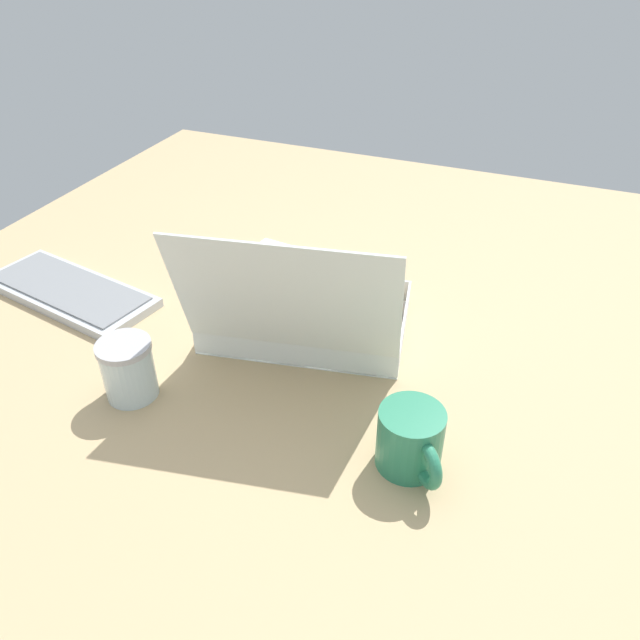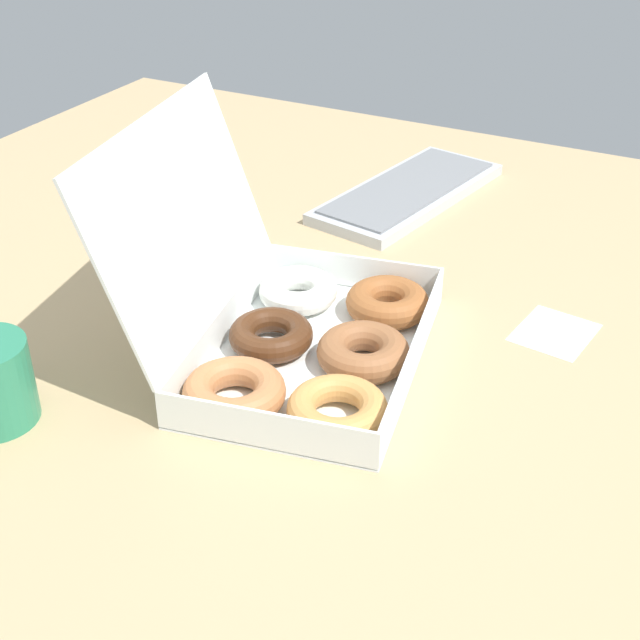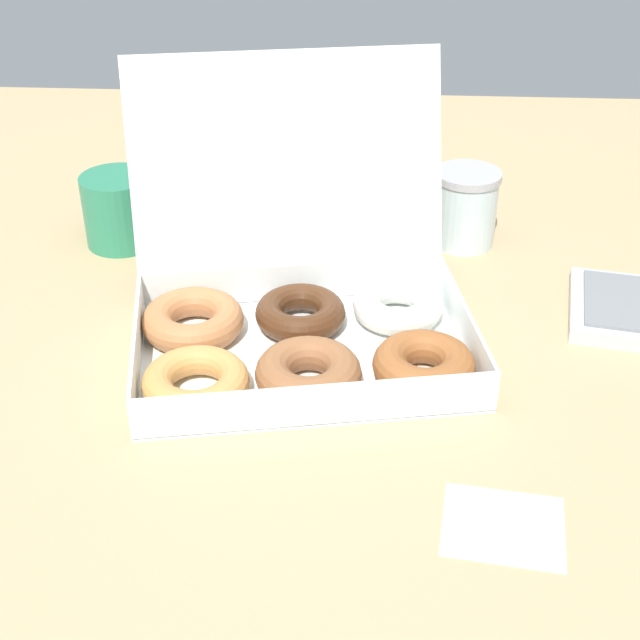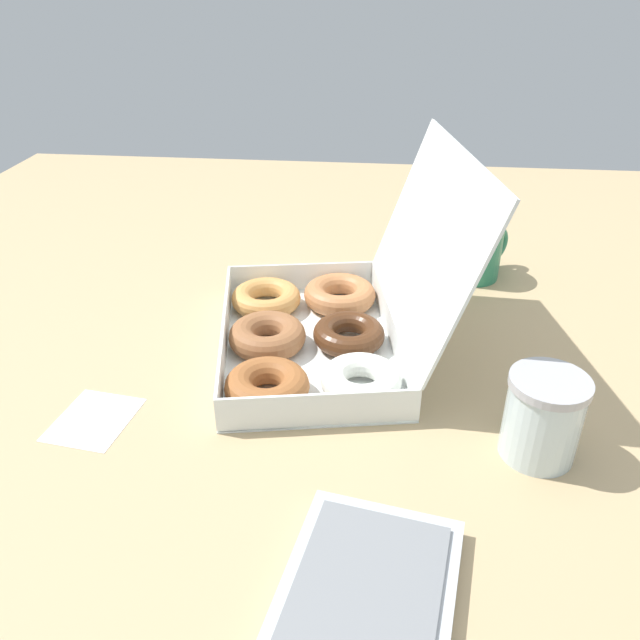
# 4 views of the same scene
# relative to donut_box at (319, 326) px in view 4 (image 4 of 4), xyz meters

# --- Properties ---
(ground_plane) EXTENTS (1.80, 1.80, 0.02)m
(ground_plane) POSITION_rel_donut_box_xyz_m (-0.05, -0.02, -0.04)
(ground_plane) COLOR tan
(donut_box) EXTENTS (0.42, 0.39, 0.28)m
(donut_box) POSITION_rel_donut_box_xyz_m (0.00, 0.00, 0.00)
(donut_box) COLOR white
(donut_box) RESTS_ON ground_plane
(coffee_mug) EXTENTS (0.11, 0.12, 0.10)m
(coffee_mug) POSITION_rel_donut_box_xyz_m (-0.26, 0.25, 0.01)
(coffee_mug) COLOR #2C825D
(coffee_mug) RESTS_ON ground_plane
(glass_jar) EXTENTS (0.09, 0.09, 0.10)m
(glass_jar) POSITION_rel_donut_box_xyz_m (0.20, 0.27, 0.02)
(glass_jar) COLOR silver
(glass_jar) RESTS_ON ground_plane
(paper_napkin) EXTENTS (0.11, 0.10, 0.00)m
(paper_napkin) POSITION_rel_donut_box_xyz_m (0.19, -0.26, -0.03)
(paper_napkin) COLOR white
(paper_napkin) RESTS_ON ground_plane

